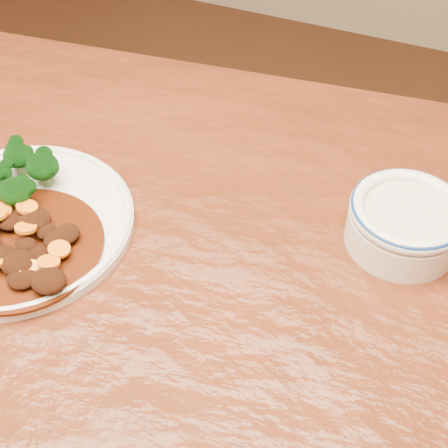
% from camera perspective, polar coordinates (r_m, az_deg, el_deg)
% --- Properties ---
extents(dining_table, '(1.60, 1.07, 0.75)m').
position_cam_1_polar(dining_table, '(0.74, -9.45, -9.72)').
color(dining_table, '#602611').
rests_on(dining_table, ground).
extents(dinner_plate, '(0.27, 0.27, 0.02)m').
position_cam_1_polar(dinner_plate, '(0.76, -18.46, 0.14)').
color(dinner_plate, white).
rests_on(dinner_plate, dining_table).
extents(broccoli_florets, '(0.13, 0.09, 0.04)m').
position_cam_1_polar(broccoli_florets, '(0.79, -19.54, 4.68)').
color(broccoli_florets, '#618243').
rests_on(broccoli_florets, dinner_plate).
extents(mince_stew, '(0.18, 0.18, 0.03)m').
position_cam_1_polar(mince_stew, '(0.71, -18.23, -1.84)').
color(mince_stew, '#461707').
rests_on(mince_stew, dinner_plate).
extents(dip_bowl, '(0.13, 0.13, 0.06)m').
position_cam_1_polar(dip_bowl, '(0.72, 16.25, 0.24)').
color(dip_bowl, white).
rests_on(dip_bowl, dining_table).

